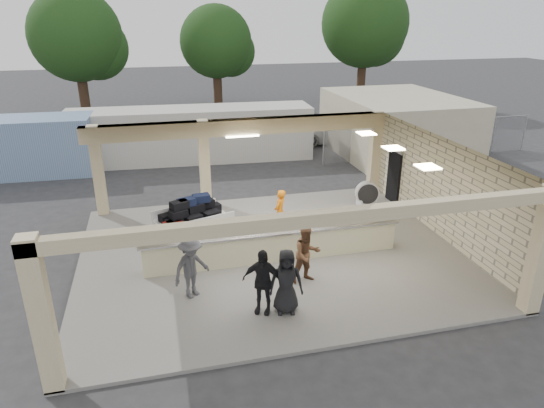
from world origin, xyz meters
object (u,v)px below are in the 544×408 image
object	(u,v)px
passenger_b	(262,281)
car_dark	(310,129)
car_white_a	(330,130)
baggage_handler	(280,212)
passenger_d	(286,281)
car_white_b	(425,127)
passenger_a	(307,254)
luggage_cart	(191,215)
passenger_c	(191,267)
baggage_counter	(274,245)
drum_fan	(367,193)
container_white	(191,134)

from	to	relation	value
passenger_b	car_dark	distance (m)	18.73
car_white_a	car_dark	size ratio (longest dim) A/B	1.19
baggage_handler	passenger_d	size ratio (longest dim) A/B	0.92
car_white_a	car_dark	xyz separation A→B (m)	(-1.09, 0.59, -0.01)
passenger_b	car_white_a	distance (m)	18.63
car_white_a	car_white_b	world-z (taller)	car_white_b
passenger_a	car_dark	size ratio (longest dim) A/B	0.44
car_white_a	car_white_b	distance (m)	5.92
luggage_cart	passenger_c	world-z (taller)	passenger_c
baggage_handler	passenger_b	world-z (taller)	passenger_b
passenger_c	car_white_b	distance (m)	21.44
baggage_counter	car_white_a	world-z (taller)	car_white_a
car_dark	passenger_b	bearing A→B (deg)	-179.47
drum_fan	passenger_b	bearing A→B (deg)	-121.59
baggage_handler	car_white_b	bearing A→B (deg)	171.59
passenger_a	baggage_counter	bearing A→B (deg)	102.24
passenger_a	car_dark	xyz separation A→B (m)	(5.42, 16.19, -0.30)
container_white	luggage_cart	bearing A→B (deg)	-92.00
car_white_b	car_dark	world-z (taller)	car_white_b
baggage_counter	car_dark	bearing A→B (deg)	67.74
car_white_a	passenger_d	bearing A→B (deg)	149.45
luggage_cart	passenger_c	bearing A→B (deg)	-113.53
baggage_handler	passenger_d	xyz separation A→B (m)	(-1.06, -4.66, 0.07)
baggage_counter	drum_fan	distance (m)	5.85
passenger_d	car_white_b	bearing A→B (deg)	60.87
drum_fan	container_white	distance (m)	10.67
passenger_b	baggage_counter	bearing A→B (deg)	96.32
luggage_cart	car_white_a	distance (m)	15.07
passenger_c	baggage_handler	bearing A→B (deg)	11.43
baggage_handler	container_white	bearing A→B (deg)	-129.74
passenger_a	car_white_a	bearing A→B (deg)	58.62
car_white_b	car_dark	xyz separation A→B (m)	(-6.93, 1.49, -0.12)
passenger_d	car_white_b	world-z (taller)	passenger_d
drum_fan	container_white	xyz separation A→B (m)	(-6.14, 8.70, 0.72)
container_white	baggage_counter	bearing A→B (deg)	-80.03
passenger_a	car_white_b	world-z (taller)	passenger_a
baggage_handler	car_white_b	world-z (taller)	baggage_handler
baggage_handler	container_white	xyz separation A→B (m)	(-2.10, 10.35, 0.46)
baggage_counter	passenger_a	xyz separation A→B (m)	(0.58, -1.52, 0.38)
baggage_counter	baggage_handler	xyz separation A→B (m)	(0.67, 1.82, 0.32)
car_dark	luggage_cart	bearing A→B (deg)	168.39
car_white_b	container_white	xyz separation A→B (m)	(-14.37, -1.02, 0.59)
baggage_counter	passenger_b	world-z (taller)	passenger_b
drum_fan	passenger_a	world-z (taller)	passenger_a
baggage_handler	passenger_b	xyz separation A→B (m)	(-1.66, -4.53, 0.08)
passenger_a	passenger_c	world-z (taller)	passenger_c
passenger_b	passenger_d	xyz separation A→B (m)	(0.60, -0.14, -0.01)
car_dark	container_white	distance (m)	7.88
baggage_handler	car_white_a	xyz separation A→B (m)	(6.42, 12.26, -0.23)
luggage_cart	baggage_handler	bearing A→B (deg)	-27.96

